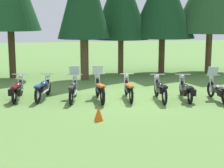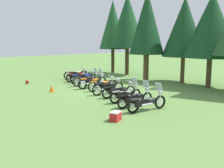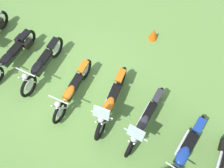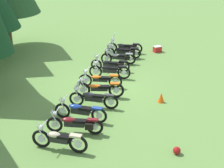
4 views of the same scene
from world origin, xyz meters
The scene contains 15 objects.
ground_plane centered at (0.00, 0.00, 0.00)m, with size 80.00×80.00×0.00m, color #608C42.
motorcycle_0 centered at (-5.75, 1.56, 0.47)m, with size 0.86×2.16×1.02m.
motorcycle_1 centered at (-4.57, 1.03, 0.44)m, with size 0.75×2.33×1.00m.
motorcycle_2 centered at (-3.51, 0.92, 0.47)m, with size 0.89×2.31×1.01m.
motorcycle_3 centered at (-2.30, 0.42, 0.48)m, with size 0.78×2.31×1.36m.
motorcycle_4 centered at (-1.23, 0.15, 0.48)m, with size 0.62×2.44×1.40m.
motorcycle_5 centered at (-0.01, 0.11, 0.44)m, with size 0.61×2.29×1.01m.
motorcycle_6 centered at (1.22, -0.39, 0.47)m, with size 0.65×2.31×1.02m.
motorcycle_7 centered at (2.31, -0.51, 0.43)m, with size 0.87×2.29×0.99m.
motorcycle_8 centered at (3.51, -1.00, 0.45)m, with size 0.63×2.17×1.36m.
motorcycle_9 centered at (4.60, -1.33, 0.46)m, with size 0.75×2.35×1.35m.
motorcycle_10 centered at (5.60, -1.50, 0.45)m, with size 0.74×2.39×1.36m.
picnic_cooler centered at (5.83, -3.71, 0.21)m, with size 0.55×0.63×0.41m.
traffic_cone centered at (-1.83, -2.83, 0.24)m, with size 0.32×0.32×0.48m, color #EA590F.
dropped_helmet centered at (-6.09, -2.78, 0.15)m, with size 0.29×0.29×0.29m, color maroon.
Camera 4 is at (-16.77, -0.20, 7.48)m, focal length 55.90 mm.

